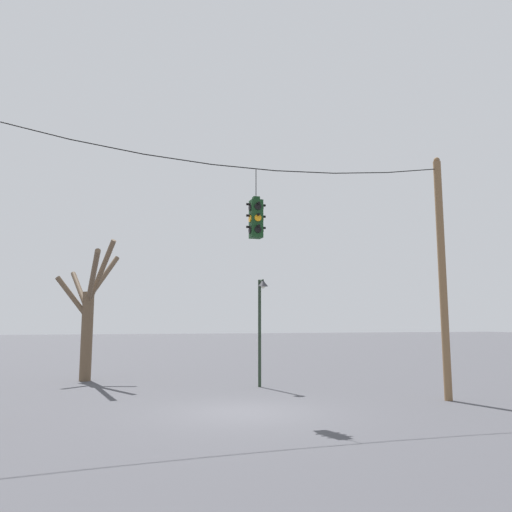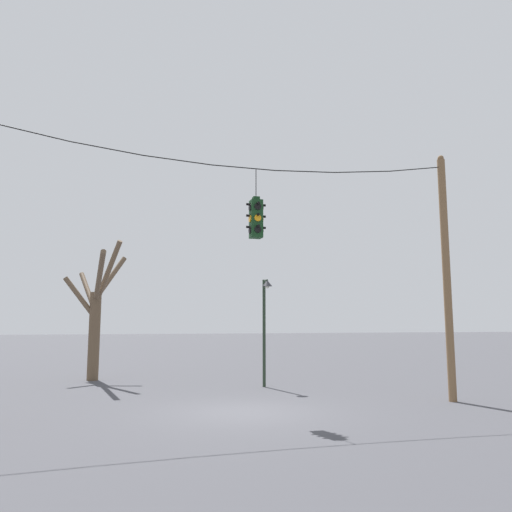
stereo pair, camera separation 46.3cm
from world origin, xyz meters
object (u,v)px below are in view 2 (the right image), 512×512
at_px(utility_pole_right, 447,275).
at_px(bare_tree, 96,313).
at_px(traffic_light_over_intersection, 256,218).
at_px(street_lamp, 265,312).

xyz_separation_m(utility_pole_right, bare_tree, (-10.98, 9.05, -1.11)).
bearing_deg(bare_tree, traffic_light_over_intersection, -62.96).
distance_m(traffic_light_over_intersection, bare_tree, 10.48).
xyz_separation_m(street_lamp, bare_tree, (-6.38, 4.19, 0.00)).
bearing_deg(traffic_light_over_intersection, street_lamp, 70.08).
bearing_deg(street_lamp, utility_pole_right, -46.51).
distance_m(utility_pole_right, traffic_light_over_intersection, 6.54).
height_order(utility_pole_right, traffic_light_over_intersection, utility_pole_right).
relative_size(traffic_light_over_intersection, street_lamp, 0.50).
distance_m(street_lamp, bare_tree, 7.63).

